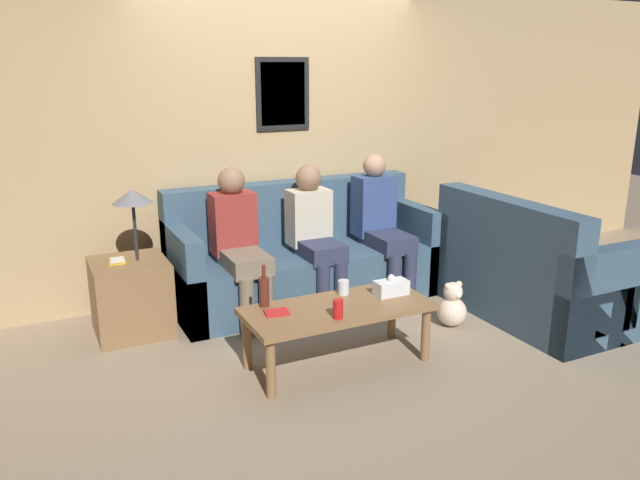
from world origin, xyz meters
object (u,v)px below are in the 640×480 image
Objects in this scene: coffee_table at (338,314)px; teddy_bear at (452,307)px; person_middle at (315,231)px; person_right at (381,221)px; couch_side at (529,276)px; drinking_glass at (343,287)px; couch_main at (303,260)px; person_left at (239,239)px; wine_bottle at (264,291)px.

coffee_table reaches higher than teddy_bear.
person_middle is 0.96× the size of person_right.
couch_side is 1.61m from drinking_glass.
coffee_table is 1.07× the size of person_middle.
couch_main is 1.26m from coffee_table.
drinking_glass reaches higher than teddy_bear.
couch_side is at bearing -25.74° from person_left.
person_left reaches higher than wine_bottle.
person_right is at bearing 31.19° from wine_bottle.
couch_main is at bearing 75.77° from coffee_table.
drinking_glass is at bearing 86.19° from couch_side.
wine_bottle is at bearing 154.57° from coffee_table.
wine_bottle is at bearing 86.36° from couch_side.
teddy_bear is (1.09, 0.18, -0.21)m from coffee_table.
coffee_table is 0.24m from drinking_glass.
couch_side is (1.42, -1.16, 0.00)m from couch_main.
wine_bottle is 0.24× the size of person_right.
couch_side is 2.18m from wine_bottle.
wine_bottle is at bearing -132.50° from person_middle.
teddy_bear is (0.95, 0.01, -0.31)m from drinking_glass.
person_left reaches higher than coffee_table.
teddy_bear is (0.75, -0.86, -0.48)m from person_middle.
person_middle is at bearing 131.17° from teddy_bear.
couch_side is at bearing -52.25° from person_right.
teddy_bear is at bearing 0.33° from drinking_glass.
coffee_table is at bearing -170.59° from teddy_bear.
teddy_bear is at bearing -32.04° from person_left.
drinking_glass is (-0.18, -1.05, 0.13)m from couch_main.
person_middle is 1.24m from teddy_bear.
couch_main is at bearing 50.86° from couch_side.
person_right is at bearing -14.56° from couch_main.
person_left is 1.28m from person_right.
couch_main is at bearing 96.55° from person_middle.
couch_main is at bearing 53.89° from wine_bottle.
coffee_table is at bearing -25.43° from wine_bottle.
coffee_table is 3.50× the size of teddy_bear.
person_left is 1.72m from teddy_bear.
wine_bottle is 0.86m from person_left.
drinking_glass is 1.23m from person_right.
person_middle reaches higher than teddy_bear.
couch_side is 1.24× the size of person_left.
person_middle reaches higher than drinking_glass.
person_middle is (0.77, 0.84, 0.11)m from wine_bottle.
couch_side reaches higher than coffee_table.
couch_side is 4.13× the size of teddy_bear.
person_left is at bearing -179.91° from person_right.
person_right is at bearing 1.23° from person_middle.
couch_main is 0.71m from person_left.
couch_main reaches higher than wine_bottle.
coffee_table is 0.51m from wine_bottle.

